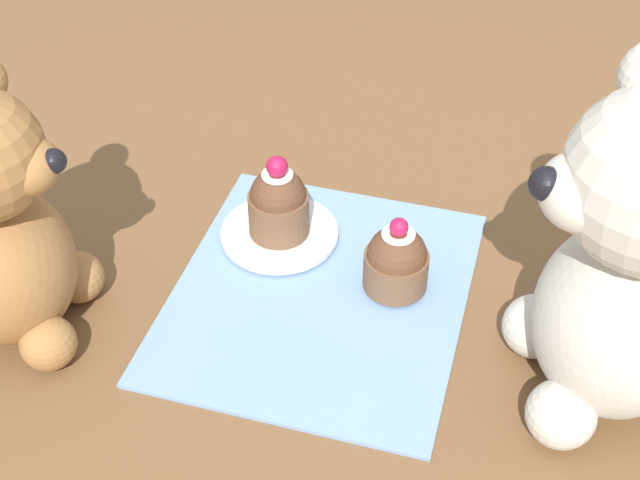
# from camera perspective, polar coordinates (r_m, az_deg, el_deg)

# --- Properties ---
(ground_plane) EXTENTS (4.00, 4.00, 0.00)m
(ground_plane) POSITION_cam_1_polar(r_m,az_deg,el_deg) (0.68, 0.00, -3.55)
(ground_plane) COLOR brown
(knitted_placemat) EXTENTS (0.25, 0.22, 0.01)m
(knitted_placemat) POSITION_cam_1_polar(r_m,az_deg,el_deg) (0.68, 0.00, -3.37)
(knitted_placemat) COLOR #7A9ED1
(knitted_placemat) RESTS_ON ground_plane
(teddy_bear_cream) EXTENTS (0.15, 0.14, 0.24)m
(teddy_bear_cream) POSITION_cam_1_polar(r_m,az_deg,el_deg) (0.56, 19.17, -1.23)
(teddy_bear_cream) COLOR beige
(teddy_bear_cream) RESTS_ON ground_plane
(teddy_bear_tan) EXTENTS (0.12, 0.11, 0.21)m
(teddy_bear_tan) POSITION_cam_1_polar(r_m,az_deg,el_deg) (0.63, -19.81, 0.95)
(teddy_bear_tan) COLOR #A3703D
(teddy_bear_tan) RESTS_ON ground_plane
(cupcake_near_cream_bear) EXTENTS (0.05, 0.05, 0.06)m
(cupcake_near_cream_bear) POSITION_cam_1_polar(r_m,az_deg,el_deg) (0.67, 4.91, -1.36)
(cupcake_near_cream_bear) COLOR brown
(cupcake_near_cream_bear) RESTS_ON knitted_placemat
(saucer_plate) EXTENTS (0.10, 0.10, 0.01)m
(saucer_plate) POSITION_cam_1_polar(r_m,az_deg,el_deg) (0.72, -2.60, 0.45)
(saucer_plate) COLOR silver
(saucer_plate) RESTS_ON knitted_placemat
(cupcake_near_tan_bear) EXTENTS (0.05, 0.05, 0.07)m
(cupcake_near_tan_bear) POSITION_cam_1_polar(r_m,az_deg,el_deg) (0.70, -2.68, 2.36)
(cupcake_near_tan_bear) COLOR brown
(cupcake_near_tan_bear) RESTS_ON saucer_plate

